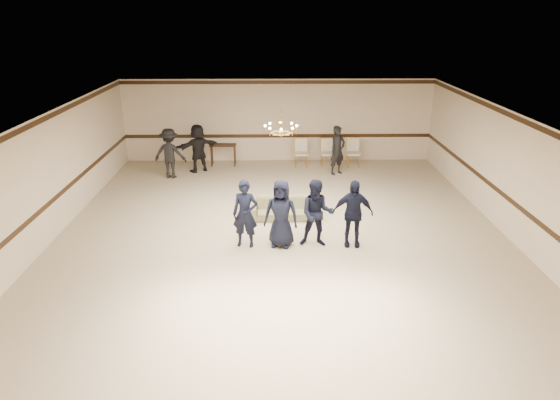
{
  "coord_description": "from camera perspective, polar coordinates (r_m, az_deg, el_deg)",
  "views": [
    {
      "loc": [
        -0.25,
        -11.91,
        5.66
      ],
      "look_at": [
        -0.05,
        -0.5,
        1.2
      ],
      "focal_mm": 31.42,
      "sensor_mm": 36.0,
      "label": 1
    }
  ],
  "objects": [
    {
      "name": "room",
      "position": [
        12.59,
        0.19,
        2.52
      ],
      "size": [
        12.01,
        14.01,
        3.21
      ],
      "color": "beige",
      "rests_on": "ground"
    },
    {
      "name": "boy_b",
      "position": [
        12.27,
        0.12,
        -1.61
      ],
      "size": [
        0.95,
        0.71,
        1.75
      ],
      "primitive_type": "imported",
      "rotation": [
        0.0,
        0.0,
        -0.2
      ],
      "color": "black",
      "rests_on": "floor"
    },
    {
      "name": "boy_a",
      "position": [
        12.29,
        -4.08,
        -1.64
      ],
      "size": [
        0.7,
        0.52,
        1.75
      ],
      "primitive_type": "imported",
      "rotation": [
        0.0,
        0.0,
        -0.16
      ],
      "color": "black",
      "rests_on": "floor"
    },
    {
      "name": "console_table",
      "position": [
        19.09,
        -6.61,
        5.25
      ],
      "size": [
        1.02,
        0.47,
        0.84
      ],
      "primitive_type": "cube",
      "rotation": [
        0.0,
        0.0,
        -0.05
      ],
      "color": "#321D10",
      "rests_on": "floor"
    },
    {
      "name": "boy_d",
      "position": [
        12.43,
        8.45,
        -1.54
      ],
      "size": [
        1.05,
        0.49,
        1.75
      ],
      "primitive_type": "imported",
      "rotation": [
        0.0,
        0.0,
        -0.06
      ],
      "color": "black",
      "rests_on": "floor"
    },
    {
      "name": "settee",
      "position": [
        14.16,
        0.43,
        -0.92
      ],
      "size": [
        2.05,
        0.82,
        0.6
      ],
      "primitive_type": "imported",
      "rotation": [
        0.0,
        0.0,
        0.01
      ],
      "color": "#807D55",
      "rests_on": "floor"
    },
    {
      "name": "boy_c",
      "position": [
        12.32,
        4.31,
        -1.58
      ],
      "size": [
        0.91,
        0.75,
        1.75
      ],
      "primitive_type": "imported",
      "rotation": [
        0.0,
        0.0,
        -0.1
      ],
      "color": "black",
      "rests_on": "floor"
    },
    {
      "name": "adult_right",
      "position": [
        17.94,
        6.71,
        5.77
      ],
      "size": [
        0.78,
        0.72,
        1.79
      ],
      "primitive_type": "imported",
      "rotation": [
        0.0,
        0.0,
        0.61
      ],
      "color": "black",
      "rests_on": "floor"
    },
    {
      "name": "chandelier",
      "position": [
        13.21,
        0.11,
        9.16
      ],
      "size": [
        0.94,
        0.94,
        0.89
      ],
      "primitive_type": null,
      "color": "#AF8B38",
      "rests_on": "ceiling"
    },
    {
      "name": "adult_left",
      "position": [
        17.86,
        -12.7,
        5.32
      ],
      "size": [
        1.24,
        0.83,
        1.79
      ],
      "primitive_type": "imported",
      "rotation": [
        0.0,
        0.0,
        2.99
      ],
      "color": "black",
      "rests_on": "floor"
    },
    {
      "name": "crown_molding",
      "position": [
        19.07,
        -0.25,
        13.55
      ],
      "size": [
        12.0,
        0.02,
        0.14
      ],
      "primitive_type": "cube",
      "color": "black",
      "rests_on": "wall_back"
    },
    {
      "name": "banquet_chair_mid",
      "position": [
        18.9,
        5.53,
        5.47
      ],
      "size": [
        0.54,
        0.54,
        1.05
      ],
      "primitive_type": null,
      "rotation": [
        0.0,
        0.0,
        0.07
      ],
      "color": "beige",
      "rests_on": "floor"
    },
    {
      "name": "chair_rail",
      "position": [
        19.46,
        -0.24,
        7.48
      ],
      "size": [
        12.0,
        0.02,
        0.14
      ],
      "primitive_type": "cube",
      "color": "black",
      "rests_on": "wall_back"
    },
    {
      "name": "banquet_chair_left",
      "position": [
        18.81,
        2.49,
        5.47
      ],
      "size": [
        0.52,
        0.52,
        1.05
      ],
      "primitive_type": null,
      "rotation": [
        0.0,
        0.0,
        0.02
      ],
      "color": "beige",
      "rests_on": "floor"
    },
    {
      "name": "banquet_chair_right",
      "position": [
        19.04,
        8.54,
        5.45
      ],
      "size": [
        0.55,
        0.55,
        1.05
      ],
      "primitive_type": null,
      "rotation": [
        0.0,
        0.0,
        -0.08
      ],
      "color": "beige",
      "rests_on": "floor"
    },
    {
      "name": "adult_mid",
      "position": [
        18.37,
        -9.52,
        5.99
      ],
      "size": [
        1.69,
        1.3,
        1.79
      ],
      "primitive_type": "imported",
      "rotation": [
        0.0,
        0.0,
        3.67
      ],
      "color": "black",
      "rests_on": "floor"
    }
  ]
}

